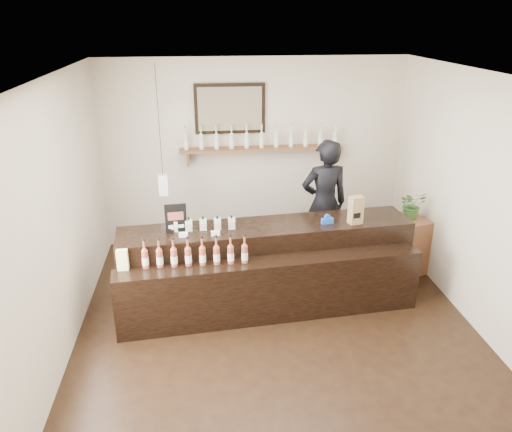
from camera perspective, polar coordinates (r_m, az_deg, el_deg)
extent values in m
plane|color=black|center=(5.87, 2.45, -12.69)|extent=(5.00, 5.00, 0.00)
plane|color=beige|center=(7.55, -0.25, 7.18)|extent=(4.50, 0.00, 4.50)
plane|color=beige|center=(3.09, 10.23, -17.58)|extent=(4.50, 0.00, 4.50)
plane|color=beige|center=(5.35, -21.86, -0.94)|extent=(0.00, 5.00, 5.00)
plane|color=beige|center=(5.97, 24.57, 0.97)|extent=(0.00, 5.00, 5.00)
plane|color=white|center=(4.85, 3.01, 15.58)|extent=(5.00, 5.00, 0.00)
cube|color=brown|center=(7.42, 0.64, 7.69)|extent=(2.40, 0.25, 0.04)
cube|color=brown|center=(7.43, -7.75, 6.55)|extent=(0.04, 0.20, 0.20)
cube|color=brown|center=(7.68, 8.69, 7.02)|extent=(0.04, 0.20, 0.20)
cube|color=black|center=(7.35, -3.01, 12.16)|extent=(1.02, 0.04, 0.72)
cube|color=#483F2E|center=(7.33, -2.99, 12.13)|extent=(0.92, 0.01, 0.62)
cube|color=white|center=(6.72, -10.52, 3.53)|extent=(0.12, 0.12, 0.28)
cylinder|color=black|center=(6.50, -11.05, 10.60)|extent=(0.01, 0.01, 1.41)
cylinder|color=beige|center=(7.34, -8.01, 8.30)|extent=(0.07, 0.07, 0.20)
cone|color=beige|center=(7.31, -8.06, 9.27)|extent=(0.07, 0.07, 0.05)
cylinder|color=beige|center=(7.30, -8.09, 9.73)|extent=(0.02, 0.02, 0.07)
cylinder|color=gold|center=(7.29, -8.11, 10.09)|extent=(0.03, 0.03, 0.02)
cylinder|color=white|center=(7.34, -8.00, 8.15)|extent=(0.07, 0.07, 0.09)
cylinder|color=beige|center=(7.33, -6.27, 8.38)|extent=(0.07, 0.07, 0.20)
cone|color=beige|center=(7.30, -6.32, 9.35)|extent=(0.07, 0.07, 0.05)
cylinder|color=beige|center=(7.29, -6.34, 9.81)|extent=(0.02, 0.02, 0.07)
cylinder|color=gold|center=(7.28, -6.35, 10.17)|extent=(0.03, 0.03, 0.02)
cylinder|color=white|center=(7.34, -6.27, 8.22)|extent=(0.07, 0.07, 0.09)
cylinder|color=beige|center=(7.34, -4.54, 8.45)|extent=(0.07, 0.07, 0.20)
cone|color=beige|center=(7.31, -4.57, 9.41)|extent=(0.07, 0.07, 0.05)
cylinder|color=beige|center=(7.30, -4.58, 9.87)|extent=(0.02, 0.02, 0.07)
cylinder|color=gold|center=(7.29, -4.60, 10.24)|extent=(0.03, 0.03, 0.02)
cylinder|color=white|center=(7.34, -4.53, 8.29)|extent=(0.07, 0.07, 0.09)
cylinder|color=beige|center=(7.35, -2.81, 8.51)|extent=(0.07, 0.07, 0.20)
cone|color=beige|center=(7.32, -2.82, 9.48)|extent=(0.07, 0.07, 0.05)
cylinder|color=beige|center=(7.30, -2.83, 9.93)|extent=(0.02, 0.02, 0.07)
cylinder|color=gold|center=(7.30, -2.84, 10.29)|extent=(0.03, 0.03, 0.02)
cylinder|color=white|center=(7.35, -2.80, 8.35)|extent=(0.07, 0.07, 0.09)
cylinder|color=beige|center=(7.36, -1.08, 8.56)|extent=(0.07, 0.07, 0.20)
cone|color=beige|center=(7.33, -1.09, 9.53)|extent=(0.07, 0.07, 0.05)
cylinder|color=beige|center=(7.32, -1.09, 9.98)|extent=(0.02, 0.02, 0.07)
cylinder|color=gold|center=(7.31, -1.09, 10.34)|extent=(0.03, 0.03, 0.02)
cylinder|color=white|center=(7.37, -1.08, 8.41)|extent=(0.07, 0.07, 0.09)
cylinder|color=beige|center=(7.39, 0.64, 8.61)|extent=(0.07, 0.07, 0.20)
cone|color=beige|center=(7.36, 0.64, 9.57)|extent=(0.07, 0.07, 0.05)
cylinder|color=beige|center=(7.34, 0.65, 10.03)|extent=(0.02, 0.02, 0.07)
cylinder|color=gold|center=(7.33, 0.65, 10.39)|extent=(0.03, 0.03, 0.02)
cylinder|color=white|center=(7.39, 0.64, 8.45)|extent=(0.07, 0.07, 0.09)
cylinder|color=beige|center=(7.42, 2.35, 8.65)|extent=(0.07, 0.07, 0.20)
cone|color=beige|center=(7.39, 2.36, 9.60)|extent=(0.07, 0.07, 0.05)
cylinder|color=beige|center=(7.37, 2.37, 10.06)|extent=(0.02, 0.02, 0.07)
cylinder|color=gold|center=(7.36, 2.38, 10.42)|extent=(0.03, 0.03, 0.02)
cylinder|color=white|center=(7.42, 2.34, 8.49)|extent=(0.07, 0.07, 0.09)
cylinder|color=beige|center=(7.45, 4.04, 8.68)|extent=(0.07, 0.07, 0.20)
cone|color=beige|center=(7.42, 4.07, 9.63)|extent=(0.07, 0.07, 0.05)
cylinder|color=beige|center=(7.41, 4.08, 10.08)|extent=(0.02, 0.02, 0.07)
cylinder|color=gold|center=(7.40, 4.09, 10.44)|extent=(0.03, 0.03, 0.02)
cylinder|color=white|center=(7.46, 4.03, 8.52)|extent=(0.07, 0.07, 0.09)
cylinder|color=beige|center=(7.49, 5.71, 8.70)|extent=(0.07, 0.07, 0.20)
cone|color=beige|center=(7.46, 5.75, 9.65)|extent=(0.07, 0.07, 0.05)
cylinder|color=beige|center=(7.45, 5.77, 10.10)|extent=(0.02, 0.02, 0.07)
cylinder|color=gold|center=(7.44, 5.78, 10.45)|extent=(0.03, 0.03, 0.02)
cylinder|color=white|center=(7.50, 5.71, 8.55)|extent=(0.07, 0.07, 0.09)
cylinder|color=beige|center=(7.54, 7.37, 8.71)|extent=(0.07, 0.07, 0.20)
cone|color=beige|center=(7.51, 7.42, 9.65)|extent=(0.07, 0.07, 0.05)
cylinder|color=beige|center=(7.50, 7.44, 10.10)|extent=(0.02, 0.02, 0.07)
cylinder|color=gold|center=(7.49, 7.46, 10.45)|extent=(0.03, 0.03, 0.02)
cylinder|color=white|center=(7.55, 7.36, 8.56)|extent=(0.07, 0.07, 0.09)
cylinder|color=beige|center=(7.60, 9.00, 8.72)|extent=(0.07, 0.07, 0.20)
cone|color=beige|center=(7.57, 9.06, 9.65)|extent=(0.07, 0.07, 0.05)
cylinder|color=beige|center=(7.56, 9.09, 10.10)|extent=(0.02, 0.02, 0.07)
cylinder|color=gold|center=(7.55, 9.11, 10.45)|extent=(0.03, 0.03, 0.02)
cylinder|color=white|center=(7.60, 8.99, 8.57)|extent=(0.07, 0.07, 0.09)
cube|color=black|center=(6.20, 1.22, -5.27)|extent=(3.59, 0.94, 0.99)
cube|color=black|center=(5.86, 1.82, -8.42)|extent=(3.56, 0.63, 0.75)
cube|color=white|center=(5.73, -8.31, -2.14)|extent=(0.10, 0.04, 0.05)
cube|color=white|center=(5.73, -4.66, -1.98)|extent=(0.10, 0.04, 0.05)
cube|color=#DFE58C|center=(5.67, -14.93, -5.29)|extent=(0.12, 0.12, 0.12)
cube|color=#DFE58C|center=(5.62, -15.05, -4.20)|extent=(0.12, 0.12, 0.12)
cube|color=beige|center=(5.88, -9.31, -1.11)|extent=(0.08, 0.08, 0.13)
cube|color=#CB9EA4|center=(5.84, -9.33, -1.29)|extent=(0.07, 0.00, 0.06)
cylinder|color=black|center=(5.85, -9.36, -0.36)|extent=(0.02, 0.02, 0.03)
cube|color=beige|center=(5.87, -7.68, -1.04)|extent=(0.08, 0.08, 0.13)
cube|color=#CB9EA4|center=(5.83, -7.69, -1.22)|extent=(0.07, 0.00, 0.06)
cylinder|color=black|center=(5.84, -7.72, -0.29)|extent=(0.02, 0.02, 0.03)
cube|color=beige|center=(5.87, -6.06, -0.97)|extent=(0.08, 0.08, 0.13)
cube|color=#CB9EA4|center=(5.83, -6.05, -1.15)|extent=(0.07, 0.00, 0.06)
cylinder|color=black|center=(5.84, -6.09, -0.22)|extent=(0.02, 0.02, 0.03)
cube|color=beige|center=(5.87, -4.43, -0.90)|extent=(0.08, 0.08, 0.13)
cube|color=#CB9EA4|center=(5.83, -4.41, -1.08)|extent=(0.07, 0.00, 0.06)
cylinder|color=black|center=(5.84, -4.45, -0.16)|extent=(0.02, 0.02, 0.03)
cube|color=beige|center=(5.88, -2.80, -0.83)|extent=(0.08, 0.08, 0.13)
cube|color=#CB9EA4|center=(5.84, -2.77, -1.01)|extent=(0.07, 0.00, 0.06)
cylinder|color=black|center=(5.85, -2.82, -0.09)|extent=(0.02, 0.02, 0.03)
cylinder|color=brown|center=(5.62, -12.54, -4.84)|extent=(0.07, 0.07, 0.20)
cone|color=brown|center=(5.56, -12.65, -3.67)|extent=(0.07, 0.07, 0.05)
cylinder|color=brown|center=(5.54, -12.70, -3.11)|extent=(0.02, 0.02, 0.07)
cylinder|color=black|center=(5.52, -12.74, -2.67)|extent=(0.03, 0.03, 0.02)
cylinder|color=white|center=(5.63, -12.53, -5.02)|extent=(0.07, 0.07, 0.09)
cylinder|color=brown|center=(5.60, -10.95, -4.79)|extent=(0.07, 0.07, 0.20)
cone|color=brown|center=(5.55, -11.04, -3.61)|extent=(0.07, 0.07, 0.05)
cylinder|color=brown|center=(5.52, -11.09, -3.05)|extent=(0.02, 0.02, 0.07)
cylinder|color=black|center=(5.50, -11.13, -2.61)|extent=(0.03, 0.03, 0.02)
cylinder|color=white|center=(5.61, -10.94, -4.97)|extent=(0.07, 0.07, 0.09)
cylinder|color=brown|center=(5.59, -9.35, -4.73)|extent=(0.07, 0.07, 0.20)
cone|color=brown|center=(5.53, -9.43, -3.55)|extent=(0.07, 0.07, 0.05)
cylinder|color=brown|center=(5.51, -9.47, -2.99)|extent=(0.02, 0.02, 0.07)
cylinder|color=black|center=(5.49, -9.50, -2.55)|extent=(0.03, 0.03, 0.02)
cylinder|color=white|center=(5.60, -9.33, -4.91)|extent=(0.07, 0.07, 0.09)
cylinder|color=brown|center=(5.58, -7.74, -4.67)|extent=(0.07, 0.07, 0.20)
cone|color=brown|center=(5.53, -7.81, -3.49)|extent=(0.07, 0.07, 0.05)
cylinder|color=brown|center=(5.50, -7.84, -2.93)|extent=(0.02, 0.02, 0.07)
cylinder|color=black|center=(5.48, -7.86, -2.48)|extent=(0.03, 0.03, 0.02)
cylinder|color=white|center=(5.59, -7.73, -4.85)|extent=(0.07, 0.07, 0.09)
cylinder|color=brown|center=(5.58, -6.13, -4.60)|extent=(0.07, 0.07, 0.20)
cone|color=brown|center=(5.52, -6.18, -3.43)|extent=(0.07, 0.07, 0.05)
cylinder|color=brown|center=(5.50, -6.21, -2.86)|extent=(0.02, 0.02, 0.07)
cylinder|color=black|center=(5.48, -6.23, -2.42)|extent=(0.03, 0.03, 0.02)
cylinder|color=white|center=(5.59, -6.12, -4.79)|extent=(0.07, 0.07, 0.09)
cylinder|color=brown|center=(5.58, -4.52, -4.53)|extent=(0.07, 0.07, 0.20)
cone|color=brown|center=(5.52, -4.56, -3.36)|extent=(0.07, 0.07, 0.05)
cylinder|color=brown|center=(5.50, -4.58, -2.79)|extent=(0.02, 0.02, 0.07)
cylinder|color=black|center=(5.48, -4.59, -2.35)|extent=(0.03, 0.03, 0.02)
cylinder|color=white|center=(5.59, -4.51, -4.72)|extent=(0.07, 0.07, 0.09)
cylinder|color=brown|center=(5.59, -2.91, -4.46)|extent=(0.07, 0.07, 0.20)
cone|color=brown|center=(5.53, -2.93, -3.29)|extent=(0.07, 0.07, 0.05)
cylinder|color=brown|center=(5.50, -2.95, -2.72)|extent=(0.02, 0.02, 0.07)
cylinder|color=black|center=(5.48, -2.96, -2.28)|extent=(0.03, 0.03, 0.02)
cylinder|color=white|center=(5.59, -2.91, -4.65)|extent=(0.07, 0.07, 0.09)
cylinder|color=brown|center=(5.60, -1.30, -4.39)|extent=(0.07, 0.07, 0.20)
cone|color=brown|center=(5.54, -1.32, -3.21)|extent=(0.07, 0.07, 0.05)
cylinder|color=brown|center=(5.51, -1.32, -2.65)|extent=(0.02, 0.02, 0.07)
cylinder|color=black|center=(5.49, -1.33, -2.20)|extent=(0.03, 0.03, 0.02)
cylinder|color=white|center=(5.60, -1.30, -4.57)|extent=(0.07, 0.07, 0.09)
cube|color=black|center=(5.82, -9.15, -0.25)|extent=(0.25, 0.05, 0.35)
cube|color=#963B36|center=(5.79, -9.17, -0.02)|extent=(0.18, 0.02, 0.10)
cube|color=white|center=(5.84, -9.10, -1.19)|extent=(0.18, 0.02, 0.04)
cube|color=olive|center=(6.10, 11.34, 0.67)|extent=(0.18, 0.15, 0.34)
cube|color=black|center=(6.07, 11.47, 0.04)|extent=(0.10, 0.02, 0.07)
cube|color=#194EB1|center=(6.09, 8.15, -0.56)|extent=(0.15, 0.08, 0.07)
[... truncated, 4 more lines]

